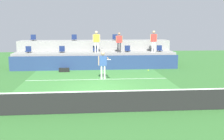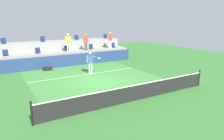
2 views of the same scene
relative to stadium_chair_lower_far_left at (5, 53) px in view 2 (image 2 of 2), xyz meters
The scene contains 22 objects.
ground_plane 9.10m from the stadium_chair_lower_far_left, 53.62° to the right, with size 40.00×40.00×0.00m, color #336B2D.
court_inner_paint 8.33m from the stadium_chair_lower_far_left, 49.47° to the right, with size 9.00×10.00×0.01m, color #3D7F38.
court_service_line 7.34m from the stadium_chair_lower_far_left, 42.21° to the right, with size 9.00×0.06×0.00m, color white.
tennis_net 12.47m from the stadium_chair_lower_far_left, 64.62° to the right, with size 10.48×0.08×1.07m.
sponsor_backboard 5.55m from the stadium_chair_lower_far_left, 13.03° to the right, with size 13.00×0.16×1.10m, color navy.
seating_tier_lower 5.40m from the stadium_chair_lower_far_left, ahead, with size 13.00×1.80×1.25m, color gray.
seating_tier_upper 5.66m from the stadium_chair_lower_far_left, 19.30° to the left, with size 13.00×1.80×2.10m, color gray.
stadium_chair_lower_far_left is the anchor object (origin of this frame).
stadium_chair_lower_left 2.65m from the stadium_chair_lower_far_left, ahead, with size 0.44×0.40×0.52m.
stadium_chair_lower_center 5.37m from the stadium_chair_lower_far_left, ahead, with size 0.44×0.40×0.52m.
stadium_chair_lower_right 7.98m from the stadium_chair_lower_far_left, ahead, with size 0.44×0.40×0.52m.
stadium_chair_lower_far_right 10.67m from the stadium_chair_lower_far_left, ahead, with size 0.44×0.40×0.52m.
stadium_chair_upper_far_left 1.99m from the stadium_chair_lower_far_left, 88.47° to the left, with size 0.44×0.40×0.52m.
stadium_chair_upper_left 4.07m from the stadium_chair_lower_far_left, 26.91° to the left, with size 0.44×0.40×0.52m.
stadium_chair_upper_right 7.40m from the stadium_chair_lower_far_left, 14.17° to the left, with size 0.44×0.40×0.52m.
stadium_chair_upper_far_right 10.89m from the stadium_chair_lower_far_left, ahead, with size 0.44×0.40×0.52m.
tennis_player 7.45m from the stadium_chair_lower_far_left, 39.70° to the right, with size 0.76×1.21×1.77m.
spectator_in_grey 5.50m from the stadium_chair_lower_far_left, ahead, with size 0.60×0.24×1.72m.
spectator_leaning_on_rail 7.29m from the stadium_chair_lower_far_left, ahead, with size 0.57×0.25×1.59m.
spectator_in_white 10.10m from the stadium_chair_lower_far_left, ahead, with size 0.61×0.27×1.74m.
tennis_ball 10.50m from the stadium_chair_lower_far_left, 37.78° to the right, with size 0.07×0.07×0.07m.
equipment_bag 3.78m from the stadium_chair_lower_far_left, 33.09° to the right, with size 0.76×0.28×0.30m, color black.
Camera 2 is at (-6.28, -12.29, 4.25)m, focal length 33.06 mm.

